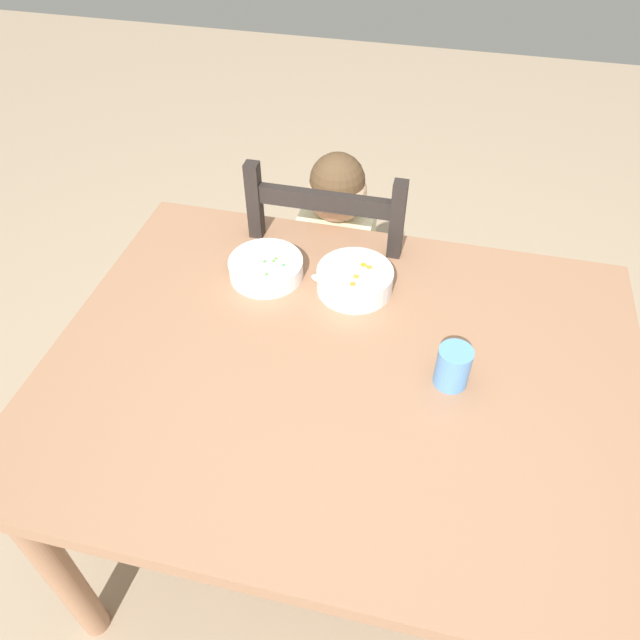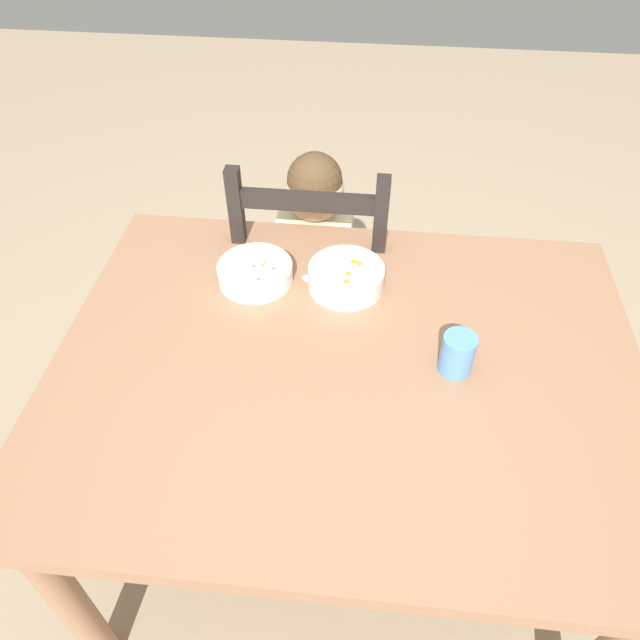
{
  "view_description": "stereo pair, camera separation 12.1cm",
  "coord_description": "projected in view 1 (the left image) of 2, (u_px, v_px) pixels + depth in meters",
  "views": [
    {
      "loc": [
        0.15,
        -0.86,
        1.75
      ],
      "look_at": [
        -0.07,
        0.08,
        0.81
      ],
      "focal_mm": 33.61,
      "sensor_mm": 36.0,
      "label": 1
    },
    {
      "loc": [
        0.03,
        -0.88,
        1.75
      ],
      "look_at": [
        -0.07,
        0.08,
        0.81
      ],
      "focal_mm": 33.61,
      "sensor_mm": 36.0,
      "label": 2
    }
  ],
  "objects": [
    {
      "name": "ground_plane",
      "position": [
        336.0,
        526.0,
        1.85
      ],
      "size": [
        8.0,
        8.0,
        0.0
      ],
      "primitive_type": "plane",
      "color": "tan"
    },
    {
      "name": "dining_table",
      "position": [
        341.0,
        393.0,
        1.39
      ],
      "size": [
        1.31,
        1.01,
        0.76
      ],
      "color": "#9D6F51",
      "rests_on": "ground"
    },
    {
      "name": "dining_chair",
      "position": [
        333.0,
        294.0,
        1.93
      ],
      "size": [
        0.42,
        0.42,
        0.98
      ],
      "color": "black",
      "rests_on": "ground"
    },
    {
      "name": "child_figure",
      "position": [
        334.0,
        255.0,
        1.82
      ],
      "size": [
        0.32,
        0.31,
        0.94
      ],
      "color": "beige",
      "rests_on": "ground"
    },
    {
      "name": "bowl_of_peas",
      "position": [
        266.0,
        267.0,
        1.52
      ],
      "size": [
        0.19,
        0.19,
        0.05
      ],
      "color": "white",
      "rests_on": "dining_table"
    },
    {
      "name": "bowl_of_carrots",
      "position": [
        355.0,
        279.0,
        1.48
      ],
      "size": [
        0.19,
        0.19,
        0.06
      ],
      "color": "white",
      "rests_on": "dining_table"
    },
    {
      "name": "spoon",
      "position": [
        326.0,
        281.0,
        1.51
      ],
      "size": [
        0.14,
        0.07,
        0.01
      ],
      "color": "silver",
      "rests_on": "dining_table"
    },
    {
      "name": "drinking_cup",
      "position": [
        453.0,
        367.0,
        1.25
      ],
      "size": [
        0.07,
        0.07,
        0.1
      ],
      "primitive_type": "cylinder",
      "color": "#5A96DE",
      "rests_on": "dining_table"
    }
  ]
}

